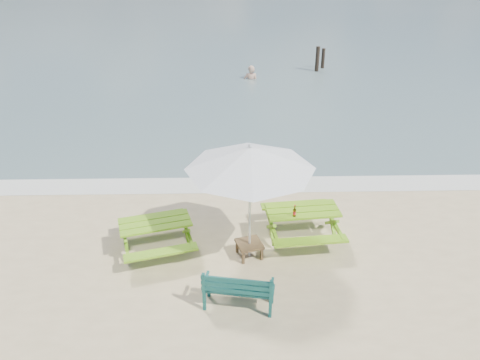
{
  "coord_description": "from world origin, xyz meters",
  "views": [
    {
      "loc": [
        -0.25,
        -6.65,
        6.09
      ],
      "look_at": [
        -0.03,
        3.0,
        1.0
      ],
      "focal_mm": 35.0,
      "sensor_mm": 36.0,
      "label": 1
    }
  ],
  "objects_px": {
    "park_bench": "(239,296)",
    "swimmer": "(251,85)",
    "beer_bottle": "(294,213)",
    "side_table": "(249,249)",
    "patio_umbrella": "(250,158)",
    "picnic_table_right": "(302,224)",
    "picnic_table_left": "(156,236)"
  },
  "relations": [
    {
      "from": "park_bench",
      "to": "swimmer",
      "type": "relative_size",
      "value": 0.73
    },
    {
      "from": "picnic_table_left",
      "to": "swimmer",
      "type": "bearing_deg",
      "value": 78.98
    },
    {
      "from": "beer_bottle",
      "to": "side_table",
      "type": "bearing_deg",
      "value": -159.49
    },
    {
      "from": "park_bench",
      "to": "patio_umbrella",
      "type": "height_order",
      "value": "patio_umbrella"
    },
    {
      "from": "side_table",
      "to": "beer_bottle",
      "type": "distance_m",
      "value": 1.23
    },
    {
      "from": "picnic_table_right",
      "to": "swimmer",
      "type": "bearing_deg",
      "value": 92.39
    },
    {
      "from": "patio_umbrella",
      "to": "beer_bottle",
      "type": "distance_m",
      "value": 1.79
    },
    {
      "from": "picnic_table_left",
      "to": "patio_umbrella",
      "type": "distance_m",
      "value": 2.8
    },
    {
      "from": "side_table",
      "to": "patio_umbrella",
      "type": "bearing_deg",
      "value": 90.0
    },
    {
      "from": "picnic_table_right",
      "to": "side_table",
      "type": "bearing_deg",
      "value": -151.91
    },
    {
      "from": "picnic_table_right",
      "to": "patio_umbrella",
      "type": "distance_m",
      "value": 2.36
    },
    {
      "from": "swimmer",
      "to": "park_bench",
      "type": "bearing_deg",
      "value": -93.37
    },
    {
      "from": "park_bench",
      "to": "patio_umbrella",
      "type": "relative_size",
      "value": 0.42
    },
    {
      "from": "beer_bottle",
      "to": "swimmer",
      "type": "distance_m",
      "value": 13.47
    },
    {
      "from": "picnic_table_right",
      "to": "beer_bottle",
      "type": "xyz_separation_m",
      "value": [
        -0.22,
        -0.27,
        0.48
      ]
    },
    {
      "from": "picnic_table_right",
      "to": "park_bench",
      "type": "bearing_deg",
      "value": -123.99
    },
    {
      "from": "swimmer",
      "to": "side_table",
      "type": "bearing_deg",
      "value": -92.67
    },
    {
      "from": "side_table",
      "to": "picnic_table_right",
      "type": "bearing_deg",
      "value": 28.09
    },
    {
      "from": "park_bench",
      "to": "picnic_table_right",
      "type": "bearing_deg",
      "value": 56.01
    },
    {
      "from": "picnic_table_left",
      "to": "swimmer",
      "type": "distance_m",
      "value": 13.78
    },
    {
      "from": "beer_bottle",
      "to": "swimmer",
      "type": "xyz_separation_m",
      "value": [
        -0.33,
        13.42,
        -1.12
      ]
    },
    {
      "from": "picnic_table_left",
      "to": "park_bench",
      "type": "distance_m",
      "value": 2.49
    },
    {
      "from": "park_bench",
      "to": "side_table",
      "type": "distance_m",
      "value": 1.54
    },
    {
      "from": "side_table",
      "to": "beer_bottle",
      "type": "bearing_deg",
      "value": 20.51
    },
    {
      "from": "patio_umbrella",
      "to": "beer_bottle",
      "type": "height_order",
      "value": "patio_umbrella"
    },
    {
      "from": "park_bench",
      "to": "beer_bottle",
      "type": "distance_m",
      "value": 2.32
    },
    {
      "from": "park_bench",
      "to": "beer_bottle",
      "type": "xyz_separation_m",
      "value": [
        1.23,
        1.88,
        0.6
      ]
    },
    {
      "from": "patio_umbrella",
      "to": "swimmer",
      "type": "bearing_deg",
      "value": 87.33
    },
    {
      "from": "park_bench",
      "to": "beer_bottle",
      "type": "relative_size",
      "value": 5.06
    },
    {
      "from": "park_bench",
      "to": "patio_umbrella",
      "type": "distance_m",
      "value": 2.57
    },
    {
      "from": "park_bench",
      "to": "side_table",
      "type": "xyz_separation_m",
      "value": [
        0.26,
        1.51,
        -0.07
      ]
    },
    {
      "from": "picnic_table_left",
      "to": "side_table",
      "type": "bearing_deg",
      "value": -7.92
    }
  ]
}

